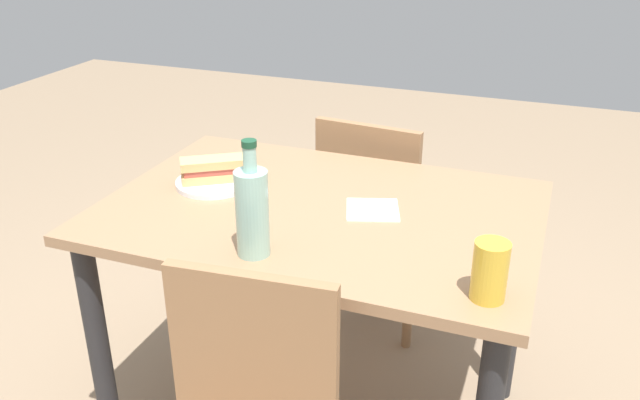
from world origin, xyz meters
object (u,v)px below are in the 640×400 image
chair_far (376,211)px  plate_near (214,182)px  baguette_sandwich_near (213,169)px  beer_glass (490,271)px  dining_table (320,245)px  knife_near (209,173)px  water_bottle (252,211)px

chair_far → plate_near: (-0.34, -0.57, 0.29)m
baguette_sandwich_near → beer_glass: beer_glass is taller
dining_table → baguette_sandwich_near: baguette_sandwich_near is taller
baguette_sandwich_near → dining_table: bearing=-5.0°
chair_far → knife_near: bearing=-124.6°
baguette_sandwich_near → water_bottle: size_ratio=0.67×
plate_near → beer_glass: (0.84, -0.33, 0.06)m
dining_table → beer_glass: bearing=-31.3°
dining_table → chair_far: (-0.01, 0.60, -0.17)m
knife_near → dining_table: bearing=-9.5°
plate_near → knife_near: knife_near is taller
dining_table → plate_near: (-0.35, 0.03, 0.13)m
chair_far → plate_near: 0.73m
plate_near → baguette_sandwich_near: size_ratio=1.16×
baguette_sandwich_near → knife_near: bearing=136.6°
baguette_sandwich_near → chair_far: bearing=59.5°
dining_table → plate_near: size_ratio=5.28×
baguette_sandwich_near → beer_glass: size_ratio=1.45×
plate_near → knife_near: 0.05m
knife_near → water_bottle: size_ratio=0.49×
plate_near → knife_near: size_ratio=1.60×
plate_near → knife_near: bearing=136.6°
dining_table → beer_glass: size_ratio=8.88×
water_bottle → knife_near: bearing=131.9°
knife_near → chair_far: bearing=55.4°
knife_near → water_bottle: bearing=-48.1°
knife_near → beer_glass: beer_glass is taller
dining_table → water_bottle: water_bottle is taller
dining_table → plate_near: 0.37m
beer_glass → plate_near: bearing=158.6°
baguette_sandwich_near → water_bottle: (0.29, -0.33, 0.06)m
chair_far → beer_glass: 1.09m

